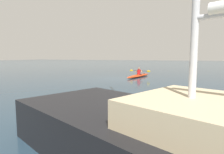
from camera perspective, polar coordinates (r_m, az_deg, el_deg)
ground_plane at (r=18.48m, az=1.26°, el=-0.51°), size 160.00×160.00×0.00m
kayak at (r=20.05m, az=7.88°, el=0.37°), size 1.72×4.70×0.28m
kayaker at (r=20.11m, az=8.04°, el=1.66°), size 2.32×0.67×0.72m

